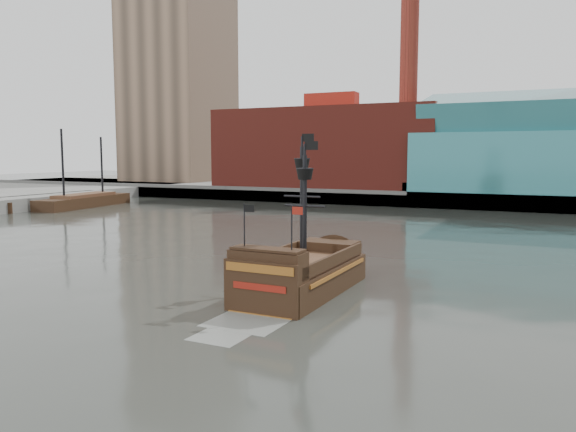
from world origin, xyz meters
The scene contains 7 objects.
ground centered at (0.00, 0.00, 0.00)m, with size 400.00×400.00×0.00m, color #292B26.
promenade_far centered at (0.00, 92.00, 1.00)m, with size 220.00×60.00×2.00m, color slate.
seawall centered at (0.00, 62.50, 1.30)m, with size 220.00×1.00×2.60m, color #4C4C49.
pier centered at (-58.00, 30.00, 1.00)m, with size 6.00×40.00×2.00m, color slate.
skyline centered at (5.21, 84.56, 24.55)m, with size 149.00×45.00×62.00m.
pirate_ship centered at (2.54, 3.25, 0.96)m, with size 4.65×14.25×10.63m.
docked_vessel centered at (-52.88, 40.34, 0.83)m, with size 6.68×19.61×13.07m.
Camera 1 is at (16.44, -28.03, 8.62)m, focal length 35.00 mm.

